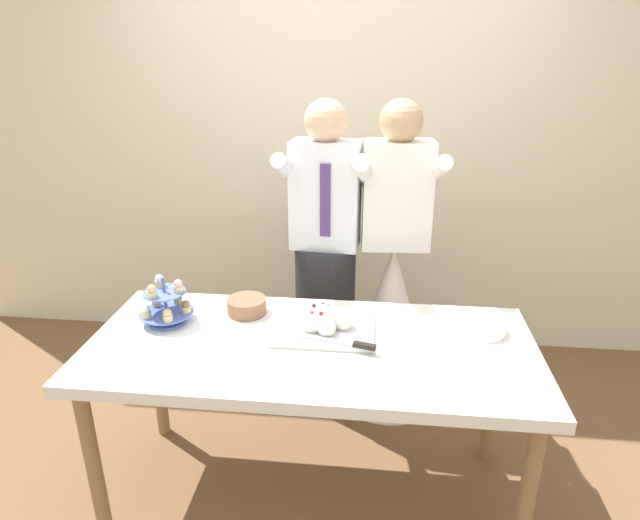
{
  "coord_description": "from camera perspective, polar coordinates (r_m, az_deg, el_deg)",
  "views": [
    {
      "loc": [
        0.24,
        -1.87,
        1.88
      ],
      "look_at": [
        0.02,
        0.15,
        1.07
      ],
      "focal_mm": 30.18,
      "sensor_mm": 36.0,
      "label": 1
    }
  ],
  "objects": [
    {
      "name": "rear_wall",
      "position": [
        3.39,
        2.18,
        14.36
      ],
      "size": [
        5.2,
        0.1,
        2.9
      ],
      "primitive_type": "cube",
      "color": "beige",
      "rests_on": "ground_plane"
    },
    {
      "name": "main_cake_tray",
      "position": [
        2.24,
        0.41,
        -6.73
      ],
      "size": [
        0.43,
        0.33,
        0.13
      ],
      "color": "silver",
      "rests_on": "dessert_table"
    },
    {
      "name": "cupcake_stand",
      "position": [
        2.4,
        -16.02,
        -4.65
      ],
      "size": [
        0.23,
        0.23,
        0.21
      ],
      "color": "#4C66B2",
      "rests_on": "dessert_table"
    },
    {
      "name": "person_bride",
      "position": [
        2.95,
        7.56,
        -4.68
      ],
      "size": [
        0.56,
        0.56,
        1.66
      ],
      "color": "white",
      "rests_on": "ground_plane"
    },
    {
      "name": "ground_plane",
      "position": [
        2.66,
        -0.86,
        -23.29
      ],
      "size": [
        8.0,
        8.0,
        0.0
      ],
      "primitive_type": "plane",
      "color": "brown"
    },
    {
      "name": "dessert_table",
      "position": [
        2.22,
        -0.96,
        -10.41
      ],
      "size": [
        1.8,
        0.8,
        0.78
      ],
      "color": "white",
      "rests_on": "ground_plane"
    },
    {
      "name": "round_cake",
      "position": [
        2.4,
        -7.78,
        -5.03
      ],
      "size": [
        0.24,
        0.24,
        0.08
      ],
      "color": "white",
      "rests_on": "dessert_table"
    },
    {
      "name": "person_groom",
      "position": [
        2.85,
        0.57,
        -1.75
      ],
      "size": [
        0.49,
        0.52,
        1.66
      ],
      "color": "#232328",
      "rests_on": "ground_plane"
    },
    {
      "name": "plate_stack",
      "position": [
        2.35,
        17.0,
        -6.9
      ],
      "size": [
        0.18,
        0.18,
        0.04
      ],
      "color": "white",
      "rests_on": "dessert_table"
    }
  ]
}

